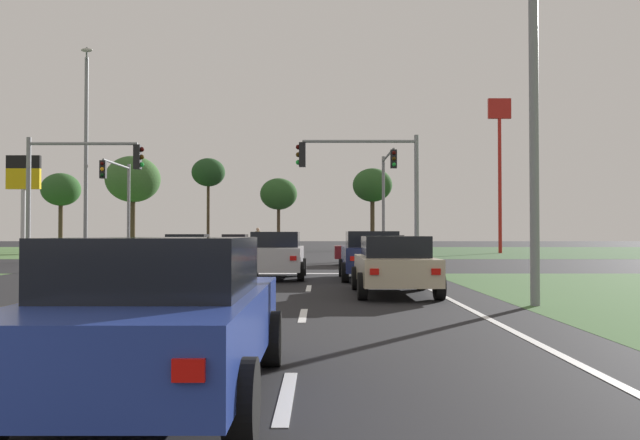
{
  "coord_description": "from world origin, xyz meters",
  "views": [
    {
      "loc": [
        3.82,
        -1.78,
        1.54
      ],
      "look_at": [
        3.67,
        34.28,
        2.3
      ],
      "focal_mm": 36.22,
      "sensor_mm": 36.0,
      "label": 1
    }
  ],
  "objects_px": {
    "car_maroon_second": "(382,250)",
    "car_silver_fifth": "(279,255)",
    "car_beige_sixth": "(397,265)",
    "traffic_signal_far_right": "(390,185)",
    "pedestrian_at_median": "(261,238)",
    "treeline_fourth": "(281,194)",
    "car_blue_seventh": "(164,315)",
    "car_red_third": "(238,244)",
    "treeline_near": "(64,190)",
    "car_white_near": "(188,249)",
    "traffic_signal_far_left": "(122,192)",
    "treeline_third": "(211,173)",
    "traffic_signal_near_right": "(374,177)",
    "car_navy_fourth": "(374,255)",
    "street_lamp_second": "(89,149)",
    "fastfood_pole_sign": "(502,141)",
    "traffic_signal_near_left": "(75,179)",
    "treeline_second": "(136,180)",
    "fuel_price_totem": "(27,184)",
    "treeline_fifth": "(375,186)",
    "street_lamp_near": "(527,36)"
  },
  "relations": [
    {
      "from": "fuel_price_totem",
      "to": "treeline_fifth",
      "type": "relative_size",
      "value": 0.73
    },
    {
      "from": "traffic_signal_far_right",
      "to": "traffic_signal_near_left",
      "type": "distance_m",
      "value": 17.54
    },
    {
      "from": "car_navy_fourth",
      "to": "car_beige_sixth",
      "type": "distance_m",
      "value": 5.4
    },
    {
      "from": "car_maroon_second",
      "to": "street_lamp_near",
      "type": "distance_m",
      "value": 18.73
    },
    {
      "from": "traffic_signal_near_right",
      "to": "traffic_signal_far_right",
      "type": "bearing_deg",
      "value": 80.97
    },
    {
      "from": "car_silver_fifth",
      "to": "pedestrian_at_median",
      "type": "relative_size",
      "value": 2.52
    },
    {
      "from": "car_red_third",
      "to": "treeline_third",
      "type": "height_order",
      "value": "treeline_third"
    },
    {
      "from": "car_silver_fifth",
      "to": "fastfood_pole_sign",
      "type": "xyz_separation_m",
      "value": [
        15.74,
        28.72,
        8.08
      ]
    },
    {
      "from": "car_silver_fifth",
      "to": "traffic_signal_near_left",
      "type": "bearing_deg",
      "value": 160.14
    },
    {
      "from": "car_red_third",
      "to": "treeline_near",
      "type": "distance_m",
      "value": 27.26
    },
    {
      "from": "car_maroon_second",
      "to": "car_blue_seventh",
      "type": "bearing_deg",
      "value": 170.21
    },
    {
      "from": "car_white_near",
      "to": "car_maroon_second",
      "type": "distance_m",
      "value": 9.82
    },
    {
      "from": "street_lamp_near",
      "to": "treeline_fifth",
      "type": "distance_m",
      "value": 47.74
    },
    {
      "from": "treeline_near",
      "to": "car_beige_sixth",
      "type": "bearing_deg",
      "value": -59.98
    },
    {
      "from": "traffic_signal_near_right",
      "to": "street_lamp_near",
      "type": "xyz_separation_m",
      "value": [
        2.38,
        -11.44,
        2.03
      ]
    },
    {
      "from": "traffic_signal_near_left",
      "to": "treeline_second",
      "type": "distance_m",
      "value": 37.07
    },
    {
      "from": "car_white_near",
      "to": "pedestrian_at_median",
      "type": "xyz_separation_m",
      "value": [
        2.76,
        9.5,
        0.46
      ]
    },
    {
      "from": "treeline_fourth",
      "to": "car_beige_sixth",
      "type": "bearing_deg",
      "value": -82.59
    },
    {
      "from": "car_silver_fifth",
      "to": "street_lamp_second",
      "type": "bearing_deg",
      "value": 133.69
    },
    {
      "from": "fastfood_pole_sign",
      "to": "fuel_price_totem",
      "type": "relative_size",
      "value": 2.15
    },
    {
      "from": "car_red_third",
      "to": "treeline_third",
      "type": "relative_size",
      "value": 0.51
    },
    {
      "from": "car_maroon_second",
      "to": "traffic_signal_near_left",
      "type": "distance_m",
      "value": 14.54
    },
    {
      "from": "traffic_signal_near_left",
      "to": "treeline_second",
      "type": "bearing_deg",
      "value": 102.67
    },
    {
      "from": "traffic_signal_far_left",
      "to": "street_lamp_second",
      "type": "bearing_deg",
      "value": -102.82
    },
    {
      "from": "traffic_signal_far_right",
      "to": "treeline_fourth",
      "type": "xyz_separation_m",
      "value": [
        -7.69,
        24.35,
        0.98
      ]
    },
    {
      "from": "fastfood_pole_sign",
      "to": "treeline_fourth",
      "type": "height_order",
      "value": "fastfood_pole_sign"
    },
    {
      "from": "treeline_second",
      "to": "treeline_fifth",
      "type": "height_order",
      "value": "treeline_second"
    },
    {
      "from": "pedestrian_at_median",
      "to": "car_blue_seventh",
      "type": "bearing_deg",
      "value": 119.1
    },
    {
      "from": "car_maroon_second",
      "to": "car_beige_sixth",
      "type": "height_order",
      "value": "car_beige_sixth"
    },
    {
      "from": "car_blue_seventh",
      "to": "traffic_signal_near_left",
      "type": "xyz_separation_m",
      "value": [
        -8.22,
        19.12,
        2.9
      ]
    },
    {
      "from": "traffic_signal_near_right",
      "to": "traffic_signal_near_left",
      "type": "relative_size",
      "value": 1.02
    },
    {
      "from": "car_navy_fourth",
      "to": "traffic_signal_far_left",
      "type": "xyz_separation_m",
      "value": [
        -13.13,
        14.96,
        3.11
      ]
    },
    {
      "from": "car_maroon_second",
      "to": "car_silver_fifth",
      "type": "xyz_separation_m",
      "value": [
        -4.44,
        -9.52,
        0.06
      ]
    },
    {
      "from": "fastfood_pole_sign",
      "to": "treeline_second",
      "type": "bearing_deg",
      "value": 162.2
    },
    {
      "from": "traffic_signal_near_left",
      "to": "fuel_price_totem",
      "type": "bearing_deg",
      "value": 123.84
    },
    {
      "from": "car_silver_fifth",
      "to": "pedestrian_at_median",
      "type": "xyz_separation_m",
      "value": [
        -2.57,
        19.97,
        0.42
      ]
    },
    {
      "from": "pedestrian_at_median",
      "to": "treeline_third",
      "type": "distance_m",
      "value": 21.67
    },
    {
      "from": "fastfood_pole_sign",
      "to": "treeline_fifth",
      "type": "bearing_deg",
      "value": 131.18
    },
    {
      "from": "car_white_near",
      "to": "traffic_signal_far_left",
      "type": "relative_size",
      "value": 0.75
    },
    {
      "from": "street_lamp_near",
      "to": "treeline_fourth",
      "type": "xyz_separation_m",
      "value": [
        -8.29,
        46.97,
        -0.52
      ]
    },
    {
      "from": "pedestrian_at_median",
      "to": "treeline_fourth",
      "type": "height_order",
      "value": "treeline_fourth"
    },
    {
      "from": "treeline_second",
      "to": "treeline_third",
      "type": "bearing_deg",
      "value": 5.22
    },
    {
      "from": "car_white_near",
      "to": "traffic_signal_far_right",
      "type": "height_order",
      "value": "traffic_signal_far_right"
    },
    {
      "from": "car_beige_sixth",
      "to": "traffic_signal_far_right",
      "type": "bearing_deg",
      "value": 84.57
    },
    {
      "from": "fastfood_pole_sign",
      "to": "treeline_near",
      "type": "distance_m",
      "value": 42.53
    },
    {
      "from": "car_maroon_second",
      "to": "car_navy_fourth",
      "type": "relative_size",
      "value": 0.99
    },
    {
      "from": "traffic_signal_far_left",
      "to": "fastfood_pole_sign",
      "type": "relative_size",
      "value": 0.46
    },
    {
      "from": "traffic_signal_near_right",
      "to": "pedestrian_at_median",
      "type": "height_order",
      "value": "traffic_signal_near_right"
    },
    {
      "from": "traffic_signal_far_right",
      "to": "car_blue_seventh",
      "type": "bearing_deg",
      "value": -99.87
    },
    {
      "from": "street_lamp_second",
      "to": "fastfood_pole_sign",
      "type": "height_order",
      "value": "fastfood_pole_sign"
    }
  ]
}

